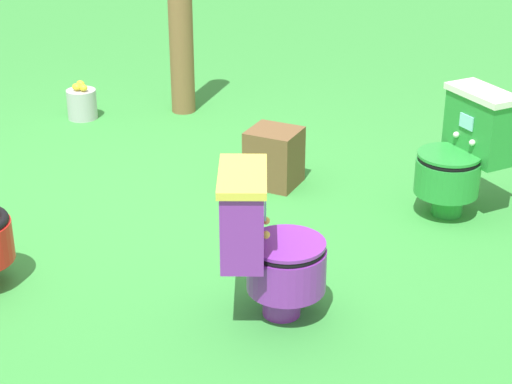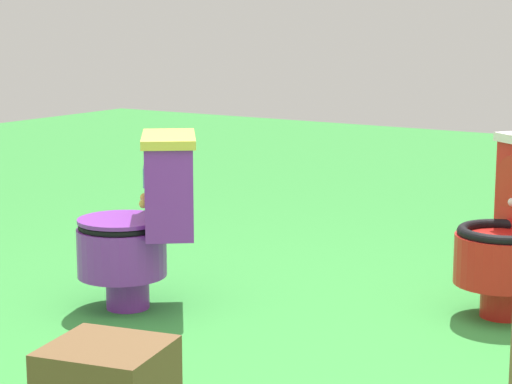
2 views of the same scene
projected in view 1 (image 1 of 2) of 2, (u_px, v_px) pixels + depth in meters
The scene contains 6 objects.
ground at pixel (145, 218), 5.06m from camera, with size 14.00×14.00×0.00m, color green.
toilet_green at pixel (462, 153), 4.98m from camera, with size 0.57×0.62×0.73m.
toilet_purple at pixel (267, 244), 3.98m from camera, with size 0.64×0.62×0.73m.
wooden_post at pixel (180, 7), 6.39m from camera, with size 0.18×0.18×1.61m, color brown.
small_crate at pixel (274, 157), 5.41m from camera, with size 0.28×0.30×0.36m, color brown.
lemon_bucket at pixel (82, 103), 6.53m from camera, with size 0.22×0.22×0.28m.
Camera 1 is at (-3.30, 3.17, 2.26)m, focal length 61.44 mm.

